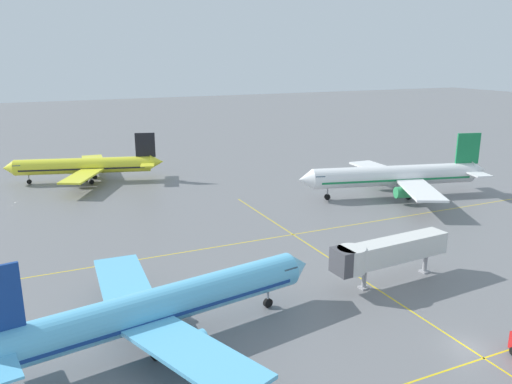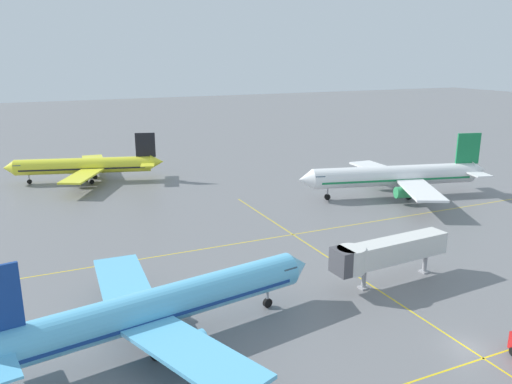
{
  "view_description": "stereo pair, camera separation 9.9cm",
  "coord_description": "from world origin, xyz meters",
  "px_view_note": "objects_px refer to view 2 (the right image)",
  "views": [
    {
      "loc": [
        -36.51,
        -30.88,
        27.23
      ],
      "look_at": [
        -0.92,
        46.77,
        4.07
      ],
      "focal_mm": 35.7,
      "sensor_mm": 36.0,
      "label": 1
    },
    {
      "loc": [
        -36.42,
        -30.92,
        27.23
      ],
      "look_at": [
        -0.92,
        46.77,
        4.07
      ],
      "focal_mm": 35.7,
      "sensor_mm": 36.0,
      "label": 2
    }
  ],
  "objects_px": {
    "airliner_front_gate": "(157,307)",
    "airliner_second_row": "(396,176)",
    "airliner_third_row": "(86,166)",
    "jet_bridge": "(383,253)"
  },
  "relations": [
    {
      "from": "airliner_front_gate",
      "to": "airliner_second_row",
      "type": "relative_size",
      "value": 0.93
    },
    {
      "from": "airliner_third_row",
      "to": "jet_bridge",
      "type": "height_order",
      "value": "airliner_third_row"
    },
    {
      "from": "airliner_third_row",
      "to": "airliner_front_gate",
      "type": "bearing_deg",
      "value": -91.37
    },
    {
      "from": "airliner_third_row",
      "to": "jet_bridge",
      "type": "relative_size",
      "value": 2.03
    },
    {
      "from": "airliner_second_row",
      "to": "airliner_third_row",
      "type": "distance_m",
      "value": 65.94
    },
    {
      "from": "airliner_front_gate",
      "to": "airliner_second_row",
      "type": "distance_m",
      "value": 64.76
    },
    {
      "from": "airliner_second_row",
      "to": "jet_bridge",
      "type": "distance_m",
      "value": 41.72
    },
    {
      "from": "airliner_third_row",
      "to": "airliner_second_row",
      "type": "bearing_deg",
      "value": -34.9
    },
    {
      "from": "airliner_front_gate",
      "to": "jet_bridge",
      "type": "xyz_separation_m",
      "value": [
        28.04,
        1.76,
        0.19
      ]
    },
    {
      "from": "airliner_second_row",
      "to": "jet_bridge",
      "type": "bearing_deg",
      "value": -131.66
    }
  ]
}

